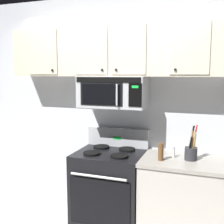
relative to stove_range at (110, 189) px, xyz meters
The scene contains 8 objects.
back_wall 0.95m from the stove_range, 90.00° to the left, with size 5.20×0.10×2.70m, color silver.
stove_range is the anchor object (origin of this frame).
over_range_microwave 1.11m from the stove_range, 90.14° to the left, with size 0.76×0.43×0.35m.
upper_cabinets 1.56m from the stove_range, 90.00° to the left, with size 2.50×0.36×0.55m.
counter_segment 0.84m from the stove_range, ahead, with size 0.93×0.65×0.90m.
utensil_crock_charcoal 1.03m from the stove_range, ahead, with size 0.13×0.13×0.37m.
salt_shaker 0.85m from the stove_range, ahead, with size 0.04×0.04×0.11m.
pepper_mill 0.80m from the stove_range, 10.41° to the right, with size 0.05×0.05×0.18m, color brown.
Camera 1 is at (1.05, -2.44, 1.78)m, focal length 44.68 mm.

